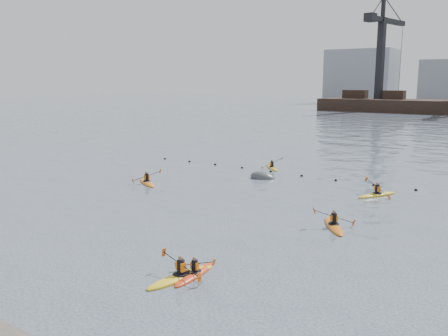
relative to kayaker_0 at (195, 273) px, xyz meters
The scene contains 9 objects.
ground 3.43m from the kayaker_0, 154.33° to the right, with size 400.00×400.00×0.00m, color #313A47.
float_line 21.35m from the kayaker_0, 99.68° to the left, with size 33.24×0.73×0.24m.
kayaker_0 is the anchor object (origin of this frame).
kayaker_1 0.61m from the kayaker_0, 117.25° to the right, with size 2.29×3.48×1.12m.
kayaker_2 18.04m from the kayaker_0, 139.57° to the left, with size 3.24×2.35×1.17m.
kayaker_3 17.84m from the kayaker_0, 83.36° to the left, with size 2.20×3.30×1.29m.
kayaker_4 9.59m from the kayaker_0, 76.48° to the left, with size 2.48×3.19×1.23m.
kayaker_5 24.31m from the kayaker_0, 111.29° to the left, with size 2.42×2.49×1.13m.
mooring_buoy 19.83m from the kayaker_0, 111.64° to the left, with size 2.12×1.25×1.06m, color #3E4143.
Camera 1 is at (14.30, -12.82, 7.81)m, focal length 38.00 mm.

